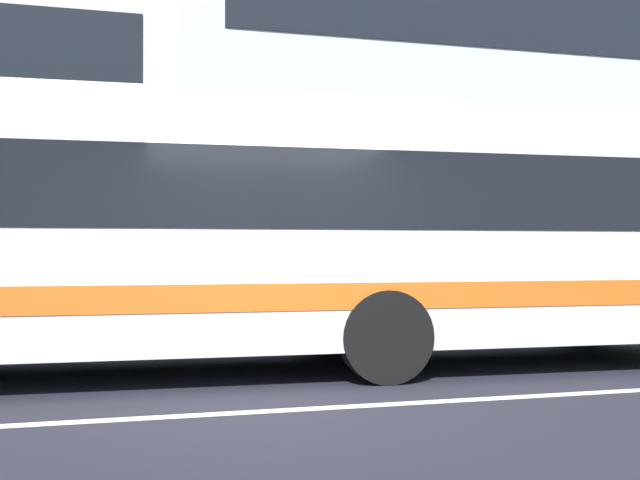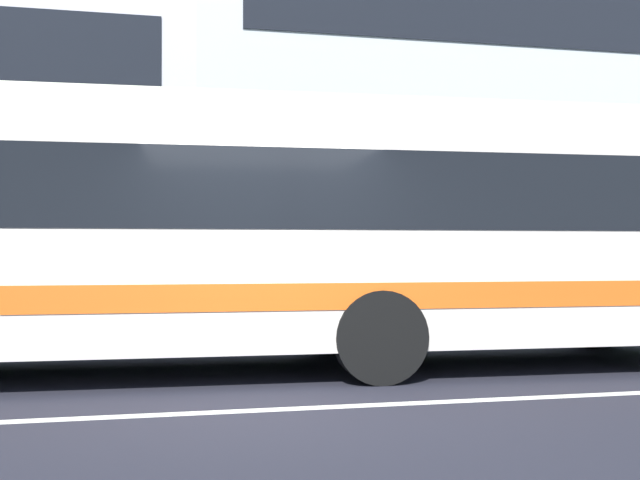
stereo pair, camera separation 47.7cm
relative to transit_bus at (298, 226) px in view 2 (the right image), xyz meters
The scene contains 5 objects.
ground_plane 2.93m from the transit_bus, 104.76° to the right, with size 160.00×160.00×0.00m, color #21212C.
lane_centre_line 2.93m from the transit_bus, 104.76° to the right, with size 60.00×0.16×0.01m, color silver.
hedge_row_far 5.05m from the transit_bus, 47.29° to the left, with size 18.93×1.10×1.04m, color #1E4717.
apartment_block_right 18.54m from the transit_bus, 46.53° to the left, with size 25.76×9.13×13.29m.
transit_bus is the anchor object (origin of this frame).
Camera 2 is at (-1.28, -7.03, 1.43)m, focal length 44.80 mm.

